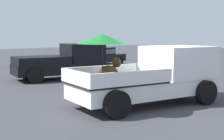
% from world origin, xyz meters
% --- Properties ---
extents(ground_plane, '(80.00, 80.00, 0.00)m').
position_xyz_m(ground_plane, '(0.00, 0.00, 0.00)').
color(ground_plane, '#38383D').
extents(pickup_truck_main, '(5.29, 2.89, 2.32)m').
position_xyz_m(pickup_truck_main, '(0.36, -0.08, 0.99)').
color(pickup_truck_main, black).
rests_on(pickup_truck_main, ground).
extents(pickup_truck_red, '(5.07, 2.93, 1.80)m').
position_xyz_m(pickup_truck_red, '(1.39, 7.07, 0.87)').
color(pickup_truck_red, black).
rests_on(pickup_truck_red, ground).
extents(parked_sedan_near, '(4.56, 2.58, 1.33)m').
position_xyz_m(parked_sedan_near, '(6.88, 11.22, 0.74)').
color(parked_sedan_near, black).
rests_on(parked_sedan_near, ground).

